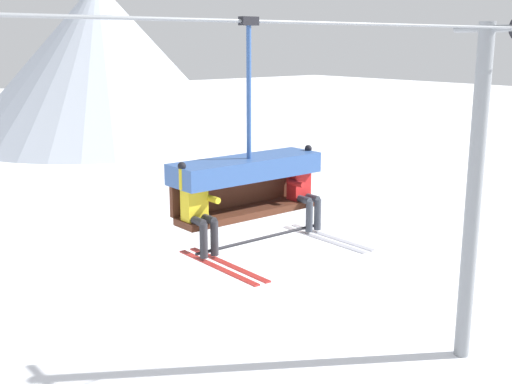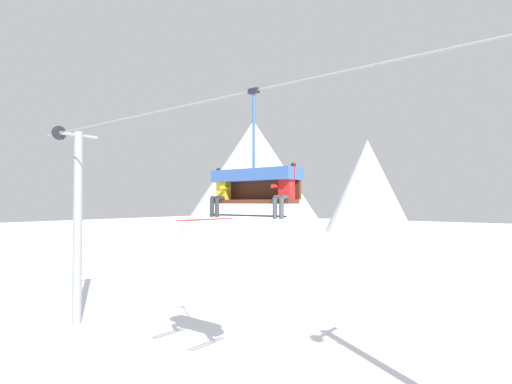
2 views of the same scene
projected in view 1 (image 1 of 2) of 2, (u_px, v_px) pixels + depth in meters
mountain_peak_east at (101, 62)px, 48.85m from camera, size 21.47×21.47×11.86m
lift_tower_far at (475, 188)px, 14.66m from camera, size 0.36×1.88×7.99m
lift_cable at (168, 19)px, 8.07m from camera, size 18.98×0.05×0.05m
chairlift_chair at (246, 176)px, 9.42m from camera, size 2.37×0.74×3.14m
skier_yellow at (199, 209)px, 8.72m from camera, size 0.48×1.70×1.34m
skier_red at (304, 189)px, 9.92m from camera, size 0.48×1.70×1.34m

